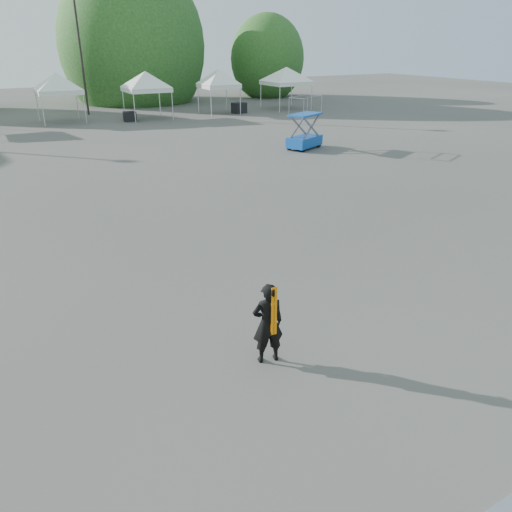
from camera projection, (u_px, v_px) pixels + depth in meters
ground at (246, 284)px, 11.95m from camera, size 120.00×120.00×0.00m
light_pole_east at (79, 38)px, 36.76m from camera, size 0.60×0.25×9.80m
tree_mid_e at (133, 46)px, 45.31m from camera, size 5.12×5.12×7.79m
tree_far_e at (267, 59)px, 49.96m from camera, size 3.84×3.84×5.84m
tent_e at (56, 77)px, 34.03m from camera, size 4.13×4.13×3.88m
tent_f at (145, 75)px, 35.56m from camera, size 4.21×4.21×3.88m
tent_g at (218, 73)px, 38.28m from camera, size 3.79×3.79×3.88m
tent_h at (286, 70)px, 40.97m from camera, size 4.66×4.66×3.88m
man at (268, 323)px, 8.81m from camera, size 0.63×0.48×1.55m
scissor_lift at (305, 123)px, 26.24m from camera, size 2.34×1.82×2.70m
crate_mid at (130, 117)px, 35.57m from camera, size 0.95×0.78×0.68m
crate_east at (239, 108)px, 39.57m from camera, size 1.20×1.04×0.80m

